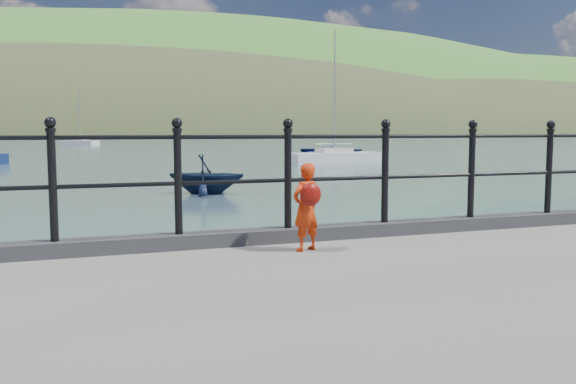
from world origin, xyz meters
name	(u,v)px	position (x,y,z in m)	size (l,w,h in m)	color
ground	(233,331)	(0.00, 0.00, 0.00)	(600.00, 600.00, 0.00)	#2D4251
kerb	(235,238)	(0.00, -0.15, 1.07)	(60.00, 0.30, 0.15)	#28282B
railing	(235,168)	(0.00, -0.15, 1.82)	(18.11, 0.11, 1.20)	black
far_shore	(172,192)	(38.34, 239.41, -22.57)	(830.00, 200.00, 156.00)	#333A21
child	(306,206)	(0.58, -0.73, 1.46)	(0.38, 0.35, 0.89)	red
launch_blue	(332,151)	(19.39, 40.37, 0.55)	(3.78, 5.30, 1.10)	navy
launch_navy	(206,174)	(2.93, 14.57, 0.70)	(2.28, 2.64, 1.39)	black
sailboat_near	(334,158)	(15.82, 32.16, 0.34)	(6.96, 2.84, 9.21)	silver
sailboat_deep	(80,143)	(0.55, 93.68, 0.34)	(5.71, 5.90, 9.33)	silver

